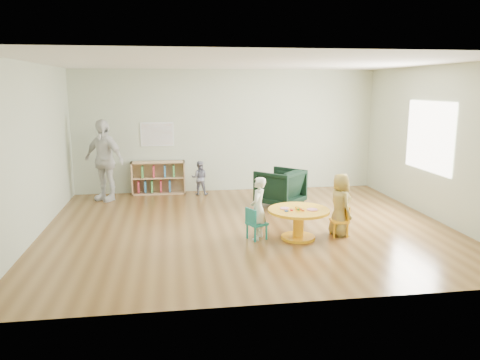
{
  "coord_description": "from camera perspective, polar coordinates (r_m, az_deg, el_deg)",
  "views": [
    {
      "loc": [
        -1.29,
        -7.8,
        2.41
      ],
      "look_at": [
        -0.18,
        -0.3,
        0.9
      ],
      "focal_mm": 35.0,
      "sensor_mm": 36.0,
      "label": 1
    }
  ],
  "objects": [
    {
      "name": "room",
      "position": [
        7.93,
        1.08,
        7.54
      ],
      "size": [
        7.1,
        7.0,
        2.8
      ],
      "color": "brown",
      "rests_on": "ground"
    },
    {
      "name": "activity_table",
      "position": [
        7.58,
        7.15,
        -4.66
      ],
      "size": [
        0.98,
        0.98,
        0.54
      ],
      "rotation": [
        0.0,
        0.0,
        0.32
      ],
      "color": "#FFAF15",
      "rests_on": "ground"
    },
    {
      "name": "kid_chair_left",
      "position": [
        7.5,
        1.83,
        -5.23
      ],
      "size": [
        0.37,
        0.37,
        0.52
      ],
      "rotation": [
        0.0,
        0.0,
        -1.14
      ],
      "color": "#17827A",
      "rests_on": "ground"
    },
    {
      "name": "kid_chair_right",
      "position": [
        7.87,
        12.28,
        -4.73
      ],
      "size": [
        0.29,
        0.29,
        0.51
      ],
      "rotation": [
        0.0,
        0.0,
        1.52
      ],
      "color": "#FFAF15",
      "rests_on": "ground"
    },
    {
      "name": "bookshelf",
      "position": [
        10.86,
        -9.97,
        0.27
      ],
      "size": [
        1.2,
        0.3,
        0.75
      ],
      "color": "tan",
      "rests_on": "ground"
    },
    {
      "name": "alphabet_poster",
      "position": [
        10.84,
        -10.07,
        5.51
      ],
      "size": [
        0.74,
        0.01,
        0.54
      ],
      "color": "white",
      "rests_on": "ground"
    },
    {
      "name": "armchair",
      "position": [
        9.65,
        4.91,
        -0.9
      ],
      "size": [
        1.16,
        1.16,
        0.76
      ],
      "primitive_type": "imported",
      "rotation": [
        0.0,
        0.0,
        3.91
      ],
      "color": "black",
      "rests_on": "ground"
    },
    {
      "name": "child_left",
      "position": [
        7.47,
        2.23,
        -3.48
      ],
      "size": [
        0.38,
        0.44,
        1.02
      ],
      "primitive_type": "imported",
      "rotation": [
        0.0,
        0.0,
        -2.0
      ],
      "color": "white",
      "rests_on": "ground"
    },
    {
      "name": "child_right",
      "position": [
        7.83,
        12.11,
        -2.96
      ],
      "size": [
        0.41,
        0.55,
        1.04
      ],
      "primitive_type": "imported",
      "rotation": [
        0.0,
        0.0,
        1.73
      ],
      "color": "yellow",
      "rests_on": "ground"
    },
    {
      "name": "toddler",
      "position": [
        10.61,
        -4.95,
        0.26
      ],
      "size": [
        0.42,
        0.35,
        0.77
      ],
      "primitive_type": "imported",
      "rotation": [
        0.0,
        0.0,
        2.99
      ],
      "color": "#191C3F",
      "rests_on": "ground"
    },
    {
      "name": "adult_caretaker",
      "position": [
        10.4,
        -16.27,
        2.35
      ],
      "size": [
        1.08,
        0.94,
        1.75
      ],
      "primitive_type": "imported",
      "rotation": [
        0.0,
        0.0,
        -0.62
      ],
      "color": "white",
      "rests_on": "ground"
    }
  ]
}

